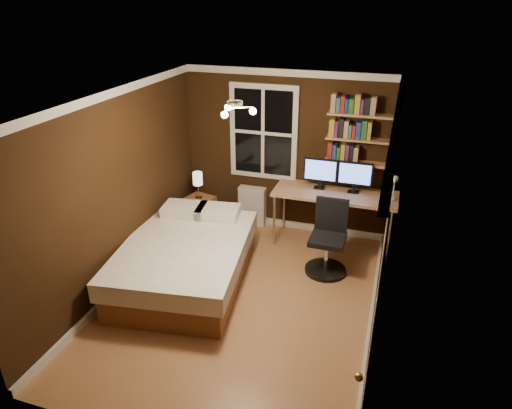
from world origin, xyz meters
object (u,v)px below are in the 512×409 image
(bedside_lamp, at_px, (198,185))
(radiator, at_px, (252,206))
(nightstand, at_px, (200,213))
(monitor_left, at_px, (320,174))
(monitor_right, at_px, (355,177))
(office_chair, at_px, (328,245))
(desk_lamp, at_px, (394,187))
(bed, at_px, (186,260))
(desk, at_px, (335,196))

(bedside_lamp, distance_m, radiator, 0.95)
(nightstand, relative_size, monitor_left, 1.04)
(monitor_left, distance_m, monitor_right, 0.50)
(monitor_right, distance_m, office_chair, 1.10)
(monitor_left, relative_size, office_chair, 0.49)
(monitor_right, bearing_deg, desk_lamp, -17.81)
(desk_lamp, bearing_deg, bed, -149.42)
(monitor_left, bearing_deg, desk_lamp, -9.61)
(nightstand, height_order, monitor_left, monitor_left)
(monitor_left, xyz_separation_m, office_chair, (0.30, -0.84, -0.69))
(nightstand, height_order, radiator, radiator)
(nightstand, bearing_deg, monitor_right, 19.24)
(nightstand, bearing_deg, bedside_lamp, 0.00)
(bed, distance_m, desk, 2.33)
(nightstand, bearing_deg, desk, 17.47)
(nightstand, distance_m, bedside_lamp, 0.48)
(nightstand, bearing_deg, monitor_left, 20.63)
(bed, relative_size, office_chair, 2.27)
(monitor_left, height_order, monitor_right, same)
(nightstand, height_order, bedside_lamp, bedside_lamp)
(bedside_lamp, xyz_separation_m, radiator, (0.77, 0.37, -0.41))
(office_chair, bearing_deg, desk, 94.35)
(monitor_right, bearing_deg, desk, -160.25)
(nightstand, xyz_separation_m, monitor_left, (1.87, 0.22, 0.82))
(office_chair, bearing_deg, desk_lamp, 42.01)
(monitor_left, bearing_deg, office_chair, -70.58)
(desk, bearing_deg, bedside_lamp, -176.52)
(radiator, bearing_deg, nightstand, -154.66)
(desk, bearing_deg, monitor_left, 160.29)
(bed, distance_m, monitor_right, 2.64)
(radiator, distance_m, office_chair, 1.71)
(nightstand, bearing_deg, radiator, 39.33)
(monitor_right, bearing_deg, bed, -139.52)
(desk, bearing_deg, bed, -137.18)
(nightstand, distance_m, desk, 2.19)
(desk, distance_m, office_chair, 0.85)
(nightstand, xyz_separation_m, office_chair, (2.17, -0.62, 0.13))
(bed, xyz_separation_m, nightstand, (-0.45, 1.42, -0.05))
(nightstand, bearing_deg, desk_lamp, 14.77)
(monitor_left, bearing_deg, bed, -131.00)
(bedside_lamp, xyz_separation_m, office_chair, (2.17, -0.62, -0.35))
(monitor_left, relative_size, monitor_right, 1.00)
(nightstand, distance_m, monitor_left, 2.05)
(radiator, height_order, office_chair, office_chair)
(radiator, xyz_separation_m, office_chair, (1.39, -0.99, 0.06))
(nightstand, xyz_separation_m, desk, (2.12, 0.13, 0.53))
(radiator, relative_size, desk, 0.37)
(bedside_lamp, distance_m, monitor_left, 1.92)
(radiator, distance_m, desk_lamp, 2.29)
(bedside_lamp, height_order, desk, bedside_lamp)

